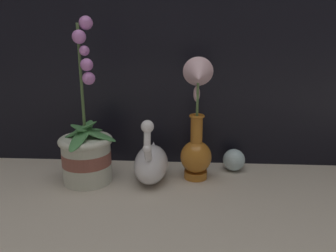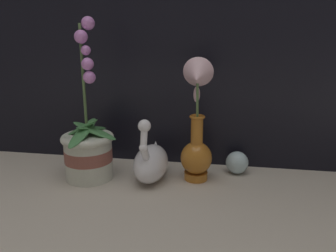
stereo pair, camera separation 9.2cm
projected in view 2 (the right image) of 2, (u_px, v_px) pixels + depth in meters
ground_plane at (151, 199)px, 0.84m from camera, size 2.80×2.80×0.00m
orchid_potted_plant at (88, 148)px, 0.95m from camera, size 0.18×0.20×0.46m
swan_figurine at (151, 161)px, 0.94m from camera, size 0.10×0.19×0.20m
blue_vase at (197, 134)px, 0.91m from camera, size 0.09×0.12×0.35m
glass_sphere at (237, 162)px, 0.99m from camera, size 0.07×0.07×0.07m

